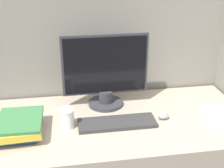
% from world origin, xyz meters
% --- Properties ---
extents(cubicle_panel_rear, '(1.90, 0.04, 1.45)m').
position_xyz_m(cubicle_panel_rear, '(0.00, 0.75, 0.73)').
color(cubicle_panel_rear, gray).
rests_on(cubicle_panel_rear, ground_plane).
extents(monitor, '(0.50, 0.21, 0.44)m').
position_xyz_m(monitor, '(-0.03, 0.55, 0.97)').
color(monitor, '#333338').
rests_on(monitor, desk).
extents(keyboard, '(0.42, 0.14, 0.02)m').
position_xyz_m(keyboard, '(0.00, 0.31, 0.78)').
color(keyboard, '#333333').
rests_on(keyboard, desk).
extents(mouse, '(0.06, 0.04, 0.03)m').
position_xyz_m(mouse, '(0.27, 0.32, 0.79)').
color(mouse, gray).
rests_on(mouse, desk).
extents(coffee_cup, '(0.08, 0.08, 0.11)m').
position_xyz_m(coffee_cup, '(-0.27, 0.32, 0.83)').
color(coffee_cup, white).
rests_on(coffee_cup, desk).
extents(book_stack, '(0.24, 0.29, 0.09)m').
position_xyz_m(book_stack, '(-0.51, 0.30, 0.82)').
color(book_stack, '#264C8C').
rests_on(book_stack, desk).
extents(paper_pile, '(0.23, 0.27, 0.02)m').
position_xyz_m(paper_pile, '(0.60, 0.28, 0.78)').
color(paper_pile, white).
rests_on(paper_pile, desk).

